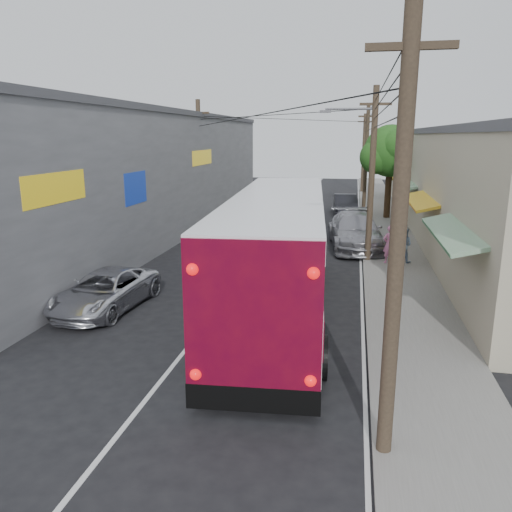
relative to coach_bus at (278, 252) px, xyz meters
The scene contains 13 objects.
ground 6.26m from the coach_bus, 110.05° to the right, with size 120.00×120.00×0.00m, color black.
sidewalk 15.25m from the coach_bus, 72.79° to the left, with size 3.00×80.00×0.12m, color slate.
building_right 18.76m from the coach_bus, 61.41° to the left, with size 7.09×40.00×6.25m.
building_left 16.37m from the coach_bus, 130.24° to the left, with size 7.20×36.00×7.25m.
utility_poles 14.95m from the coach_bus, 85.75° to the left, with size 11.80×45.28×8.00m.
street_tree 21.19m from the coach_bus, 76.68° to the left, with size 4.40×4.00×6.60m.
coach_bus is the anchor object (origin of this frame).
jeepney 6.09m from the coach_bus, 169.56° to the right, with size 2.19×4.74×1.32m, color silver.
parked_suv 10.79m from the coach_bus, 76.13° to the left, with size 2.57×6.32×1.83m, color #97969D.
parked_car_mid 14.72m from the coach_bus, 79.90° to the left, with size 1.86×4.63×1.58m, color #252429.
parked_car_far 21.81m from the coach_bus, 85.21° to the left, with size 1.63×4.66×1.54m, color black.
pedestrian_near 8.18m from the coach_bus, 59.55° to the left, with size 0.64×0.42×1.75m, color pink.
pedestrian_far 8.76m from the coach_bus, 56.68° to the left, with size 0.78×0.61×1.61m, color #87A1C5.
Camera 1 is at (4.44, -10.56, 5.86)m, focal length 35.00 mm.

